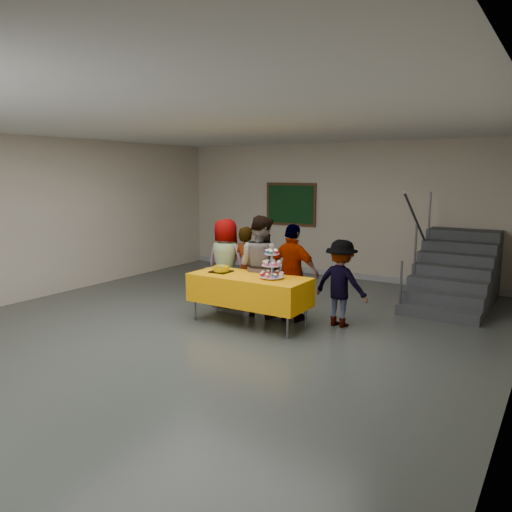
# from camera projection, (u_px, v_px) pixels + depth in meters

# --- Properties ---
(room_shell) EXTENTS (10.00, 10.04, 3.02)m
(room_shell) POSITION_uv_depth(u_px,v_px,m) (198.00, 188.00, 6.87)
(room_shell) COLOR #4C514C
(room_shell) RESTS_ON ground
(bake_table) EXTENTS (1.88, 0.78, 0.77)m
(bake_table) POSITION_uv_depth(u_px,v_px,m) (249.00, 289.00, 7.70)
(bake_table) COLOR #595960
(bake_table) RESTS_ON ground
(cupcake_stand) EXTENTS (0.38, 0.38, 0.44)m
(cupcake_stand) POSITION_uv_depth(u_px,v_px,m) (272.00, 267.00, 7.45)
(cupcake_stand) COLOR silver
(cupcake_stand) RESTS_ON bake_table
(bear_cake) EXTENTS (0.32, 0.36, 0.12)m
(bear_cake) POSITION_uv_depth(u_px,v_px,m) (221.00, 268.00, 7.94)
(bear_cake) COLOR black
(bear_cake) RESTS_ON bake_table
(schoolchild_a) EXTENTS (0.78, 0.53, 1.55)m
(schoolchild_a) POSITION_uv_depth(u_px,v_px,m) (226.00, 263.00, 8.74)
(schoolchild_a) COLOR slate
(schoolchild_a) RESTS_ON ground
(schoolchild_b) EXTENTS (0.57, 0.42, 1.44)m
(schoolchild_b) POSITION_uv_depth(u_px,v_px,m) (247.00, 268.00, 8.52)
(schoolchild_b) COLOR slate
(schoolchild_b) RESTS_ON ground
(schoolchild_c) EXTENTS (0.88, 0.73, 1.66)m
(schoolchild_c) POSITION_uv_depth(u_px,v_px,m) (261.00, 266.00, 8.16)
(schoolchild_c) COLOR slate
(schoolchild_c) RESTS_ON ground
(schoolchild_d) EXTENTS (0.92, 0.41, 1.55)m
(schoolchild_d) POSITION_uv_depth(u_px,v_px,m) (293.00, 273.00, 7.85)
(schoolchild_d) COLOR slate
(schoolchild_d) RESTS_ON ground
(schoolchild_e) EXTENTS (0.91, 0.58, 1.34)m
(schoolchild_e) POSITION_uv_depth(u_px,v_px,m) (341.00, 283.00, 7.61)
(schoolchild_e) COLOR slate
(schoolchild_e) RESTS_ON ground
(staircase) EXTENTS (1.30, 2.40, 2.04)m
(staircase) POSITION_uv_depth(u_px,v_px,m) (456.00, 275.00, 9.14)
(staircase) COLOR #424447
(staircase) RESTS_ON ground
(noticeboard) EXTENTS (1.30, 0.05, 1.00)m
(noticeboard) POSITION_uv_depth(u_px,v_px,m) (291.00, 204.00, 11.72)
(noticeboard) COLOR #472B16
(noticeboard) RESTS_ON ground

